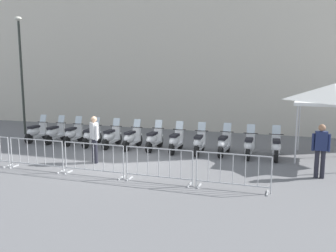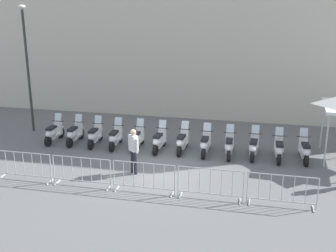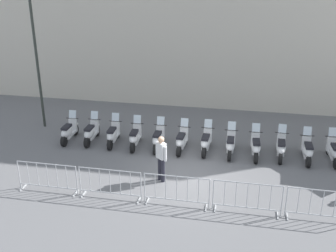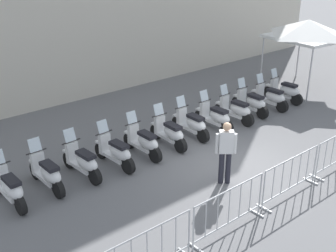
{
  "view_description": "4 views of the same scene",
  "coord_description": "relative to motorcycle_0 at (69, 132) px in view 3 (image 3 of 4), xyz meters",
  "views": [
    {
      "loc": [
        6.6,
        -11.45,
        3.38
      ],
      "look_at": [
        1.13,
        1.96,
        1.13
      ],
      "focal_mm": 38.28,
      "sensor_mm": 36.0,
      "label": 1
    },
    {
      "loc": [
        4.47,
        -13.74,
        6.07
      ],
      "look_at": [
        -0.26,
        2.2,
        1.13
      ],
      "focal_mm": 43.49,
      "sensor_mm": 36.0,
      "label": 2
    },
    {
      "loc": [
        2.76,
        -13.15,
        7.47
      ],
      "look_at": [
        -1.09,
        1.6,
        1.27
      ],
      "focal_mm": 44.16,
      "sensor_mm": 36.0,
      "label": 3
    },
    {
      "loc": [
        -7.92,
        -7.67,
        5.99
      ],
      "look_at": [
        -1.01,
        1.67,
        0.93
      ],
      "focal_mm": 46.58,
      "sensor_mm": 36.0,
      "label": 4
    }
  ],
  "objects": [
    {
      "name": "street_lamp",
      "position": [
        -1.97,
        1.32,
        3.2
      ],
      "size": [
        0.36,
        0.36,
        6.1
      ],
      "color": "#2D332D",
      "rests_on": "ground"
    },
    {
      "name": "motorcycle_8",
      "position": [
        8.0,
        0.47,
        0.0
      ],
      "size": [
        0.59,
        1.72,
        1.24
      ],
      "color": "black",
      "rests_on": "ground"
    },
    {
      "name": "motorcycle_7",
      "position": [
        7.0,
        0.41,
        0.0
      ],
      "size": [
        0.56,
        1.73,
        1.24
      ],
      "color": "black",
      "rests_on": "ground"
    },
    {
      "name": "motorcycle_6",
      "position": [
        5.99,
        0.42,
        0.0
      ],
      "size": [
        0.56,
        1.72,
        1.24
      ],
      "color": "black",
      "rests_on": "ground"
    },
    {
      "name": "officer_near_row_end",
      "position": [
        4.84,
        -2.32,
        0.53
      ],
      "size": [
        0.46,
        0.39,
        1.73
      ],
      "color": "#23232D",
      "rests_on": "ground"
    },
    {
      "name": "motorcycle_4",
      "position": [
        4.0,
        0.23,
        0.0
      ],
      "size": [
        0.56,
        1.73,
        1.24
      ],
      "color": "black",
      "rests_on": "ground"
    },
    {
      "name": "barrier_segment_1",
      "position": [
        3.51,
        -3.87,
        0.07
      ],
      "size": [
        2.15,
        0.56,
        1.07
      ],
      "color": "#B2B5B7",
      "rests_on": "ground"
    },
    {
      "name": "barrier_segment_3",
      "position": [
        7.98,
        -3.6,
        0.07
      ],
      "size": [
        2.15,
        0.56,
        1.07
      ],
      "color": "#B2B5B7",
      "rests_on": "ground"
    },
    {
      "name": "ground_plane",
      "position": [
        5.63,
        -1.8,
        -0.45
      ],
      "size": [
        120.0,
        120.0,
        0.0
      ],
      "primitive_type": "plane",
      "color": "slate"
    },
    {
      "name": "motorcycle_5",
      "position": [
        4.99,
        0.29,
        0.0
      ],
      "size": [
        0.56,
        1.72,
        1.24
      ],
      "color": "black",
      "rests_on": "ground"
    },
    {
      "name": "motorcycle_3",
      "position": [
        3.01,
        0.15,
        0.0
      ],
      "size": [
        0.6,
        1.72,
        1.24
      ],
      "color": "black",
      "rests_on": "ground"
    },
    {
      "name": "barrier_segment_4",
      "position": [
        10.22,
        -3.46,
        0.07
      ],
      "size": [
        2.15,
        0.56,
        1.07
      ],
      "color": "#B2B5B7",
      "rests_on": "ground"
    },
    {
      "name": "motorcycle_1",
      "position": [
        1.0,
        0.14,
        0.0
      ],
      "size": [
        0.56,
        1.73,
        1.24
      ],
      "color": "black",
      "rests_on": "ground"
    },
    {
      "name": "motorcycle_11",
      "position": [
        10.99,
        0.78,
        0.0
      ],
      "size": [
        0.59,
        1.72,
        1.24
      ],
      "color": "black",
      "rests_on": "ground"
    },
    {
      "name": "motorcycle_0",
      "position": [
        0.0,
        0.0,
        0.0
      ],
      "size": [
        0.56,
        1.73,
        1.24
      ],
      "color": "black",
      "rests_on": "ground"
    },
    {
      "name": "motorcycle_2",
      "position": [
        2.0,
        0.16,
        0.0
      ],
      "size": [
        0.6,
        1.72,
        1.24
      ],
      "color": "black",
      "rests_on": "ground"
    },
    {
      "name": "barrier_segment_2",
      "position": [
        5.74,
        -3.73,
        0.07
      ],
      "size": [
        2.15,
        0.56,
        1.07
      ],
      "color": "#B2B5B7",
      "rests_on": "ground"
    },
    {
      "name": "motorcycle_10",
      "position": [
        10.0,
        0.63,
        0.0
      ],
      "size": [
        0.56,
        1.73,
        1.24
      ],
      "color": "black",
      "rests_on": "ground"
    },
    {
      "name": "motorcycle_9",
      "position": [
        8.99,
        0.64,
        0.0
      ],
      "size": [
        0.56,
        1.72,
        1.24
      ],
      "color": "black",
      "rests_on": "ground"
    },
    {
      "name": "barrier_segment_0",
      "position": [
        1.27,
        -4.0,
        0.07
      ],
      "size": [
        2.15,
        0.56,
        1.07
      ],
      "color": "#B2B5B7",
      "rests_on": "ground"
    }
  ]
}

